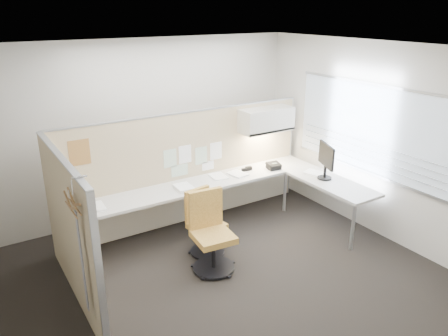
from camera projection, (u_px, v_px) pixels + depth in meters
floor at (210, 279)px, 5.51m from camera, size 5.50×4.50×0.01m
ceiling at (207, 49)px, 4.54m from camera, size 5.50×4.50×0.01m
wall_back at (136, 131)px, 6.81m from camera, size 5.50×0.02×2.80m
wall_front at (361, 267)px, 3.24m from camera, size 5.50×0.02×2.80m
wall_right at (370, 139)px, 6.40m from camera, size 0.02×4.50×2.80m
window_pane at (370, 129)px, 6.34m from camera, size 0.01×2.80×1.30m
partition_back at (187, 168)px, 6.75m from camera, size 4.10×0.06×1.75m
partition_left at (70, 231)px, 4.85m from camera, size 0.06×2.20×1.75m
desk at (224, 189)px, 6.66m from camera, size 4.00×2.07×0.73m
overhead_bin at (266, 120)px, 7.04m from camera, size 0.90×0.36×0.38m
task_light_strip at (266, 132)px, 7.11m from camera, size 0.60×0.06×0.02m
pinned_papers at (193, 158)px, 6.71m from camera, size 1.01×0.00×0.47m
poster at (79, 153)px, 5.74m from camera, size 0.28×0.00×0.35m
chair_left at (211, 234)px, 5.59m from camera, size 0.54×0.55×1.03m
chair_right at (204, 224)px, 5.98m from camera, size 0.49×0.50×0.90m
monitor at (326, 159)px, 6.62m from camera, size 0.23×0.50×0.55m
phone at (273, 166)px, 7.12m from camera, size 0.23×0.22×0.12m
stapler at (246, 170)px, 7.04m from camera, size 0.14×0.06×0.05m
tape_dispenser at (249, 168)px, 7.08m from camera, size 0.10×0.07×0.06m
coat_hook at (75, 216)px, 4.02m from camera, size 0.18×0.46×1.39m
paper_stack_0 at (95, 207)px, 5.74m from camera, size 0.25×0.31×0.03m
paper_stack_1 at (184, 188)px, 6.33m from camera, size 0.25×0.31×0.05m
paper_stack_2 at (218, 176)px, 6.80m from camera, size 0.26×0.32×0.02m
paper_stack_3 at (238, 174)px, 6.89m from camera, size 0.28×0.33×0.02m
paper_stack_4 at (314, 173)px, 6.93m from camera, size 0.31×0.36×0.02m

